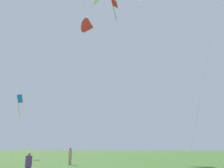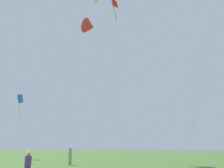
{
  "view_description": "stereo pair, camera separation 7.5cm",
  "coord_description": "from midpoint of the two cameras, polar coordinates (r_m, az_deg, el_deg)",
  "views": [
    {
      "loc": [
        11.65,
        -10.94,
        1.84
      ],
      "look_at": [
        -0.11,
        13.74,
        8.88
      ],
      "focal_mm": 39.53,
      "sensor_mm": 36.0,
      "label": 1
    },
    {
      "loc": [
        11.72,
        -10.91,
        1.84
      ],
      "look_at": [
        -0.11,
        13.74,
        8.88
      ],
      "focal_mm": 39.53,
      "sensor_mm": 36.0,
      "label": 2
    }
  ],
  "objects": [
    {
      "name": "person_standing_1",
      "position": [
        14.9,
        -18.91,
        -17.19
      ],
      "size": [
        0.36,
        0.36,
        1.61
      ],
      "rotation": [
        0.0,
        0.0,
        1.34
      ],
      "color": "#593372",
      "rests_on": "ground"
    },
    {
      "name": "person_standing_2",
      "position": [
        28.21,
        -9.73,
        -15.88
      ],
      "size": [
        0.4,
        0.4,
        1.78
      ],
      "rotation": [
        0.0,
        0.0,
        1.04
      ],
      "color": "tan",
      "rests_on": "ground"
    },
    {
      "name": "kite_flying_5",
      "position": [
        49.39,
        -20.58,
        -3.31
      ],
      "size": [
        8.2,
        4.71,
        11.56
      ],
      "color": "silver",
      "rests_on": "ground"
    },
    {
      "name": "kite_flying_0",
      "position": [
        45.56,
        -5.32,
        13.12
      ],
      "size": [
        8.22,
        3.48,
        24.26
      ],
      "color": "silver",
      "rests_on": "ground"
    },
    {
      "name": "kite_flying_6",
      "position": [
        43.34,
        0.58,
        17.5
      ],
      "size": [
        2.41,
        2.38,
        26.01
      ],
      "color": "silver",
      "rests_on": "ground"
    }
  ]
}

